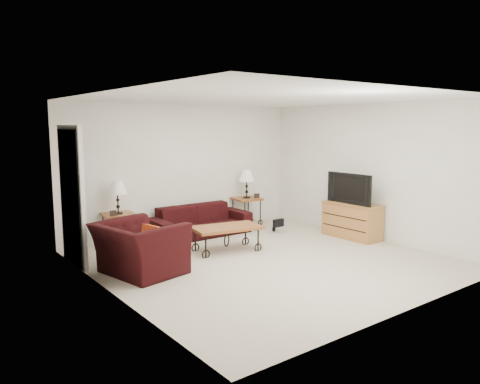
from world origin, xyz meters
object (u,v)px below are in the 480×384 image
(lamp_left, at_px, (118,197))
(armchair, at_px, (140,248))
(backpack, at_px, (274,220))
(side_table_left, at_px, (119,230))
(sofa, at_px, (200,221))
(lamp_right, at_px, (247,184))
(television, at_px, (352,188))
(tv_stand, at_px, (352,220))
(coffee_table, at_px, (227,239))
(side_table_right, at_px, (247,212))

(lamp_left, xyz_separation_m, armchair, (-0.36, -1.62, -0.50))
(armchair, bearing_deg, backpack, -87.55)
(lamp_left, bearing_deg, side_table_left, 0.00)
(sofa, height_order, side_table_left, same)
(lamp_right, relative_size, television, 0.60)
(lamp_left, relative_size, armchair, 0.51)
(lamp_left, height_order, television, television)
(tv_stand, xyz_separation_m, television, (-0.02, 0.00, 0.61))
(sofa, distance_m, lamp_right, 1.41)
(sofa, height_order, coffee_table, sofa)
(side_table_left, height_order, lamp_right, lamp_right)
(side_table_left, relative_size, armchair, 0.51)
(side_table_left, relative_size, television, 0.59)
(sofa, bearing_deg, armchair, -143.00)
(sofa, relative_size, backpack, 4.09)
(side_table_left, distance_m, lamp_right, 2.88)
(lamp_right, relative_size, tv_stand, 0.54)
(lamp_right, bearing_deg, lamp_left, 180.00)
(sofa, height_order, lamp_right, lamp_right)
(lamp_right, relative_size, coffee_table, 0.52)
(side_table_left, xyz_separation_m, lamp_right, (2.82, 0.00, 0.60))
(sofa, height_order, armchair, armchair)
(tv_stand, bearing_deg, side_table_left, 151.49)
(side_table_right, height_order, television, television)
(television, bearing_deg, side_table_right, -156.02)
(sofa, bearing_deg, lamp_left, 173.37)
(television, bearing_deg, coffee_table, -105.16)
(lamp_left, bearing_deg, sofa, -6.63)
(side_table_left, distance_m, lamp_left, 0.58)
(side_table_right, xyz_separation_m, armchair, (-3.18, -1.62, 0.08))
(backpack, bearing_deg, side_table_right, 110.74)
(coffee_table, height_order, tv_stand, tv_stand)
(armchair, bearing_deg, side_table_left, -24.49)
(side_table_right, bearing_deg, lamp_right, 0.00)
(side_table_left, xyz_separation_m, armchair, (-0.36, -1.62, 0.08))
(backpack, bearing_deg, coffee_table, -144.02)
(lamp_left, relative_size, television, 0.59)
(sofa, height_order, lamp_left, lamp_left)
(tv_stand, relative_size, television, 1.12)
(side_table_left, relative_size, side_table_right, 0.98)
(side_table_right, distance_m, lamp_right, 0.59)
(lamp_left, bearing_deg, tv_stand, -28.51)
(television, bearing_deg, lamp_left, -118.63)
(lamp_left, distance_m, lamp_right, 2.82)
(side_table_left, height_order, backpack, side_table_left)
(side_table_right, xyz_separation_m, coffee_table, (-1.50, -1.38, -0.08))
(backpack, bearing_deg, television, -41.13)
(armchair, bearing_deg, television, -107.67)
(sofa, relative_size, lamp_left, 3.43)
(coffee_table, bearing_deg, lamp_left, 133.72)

